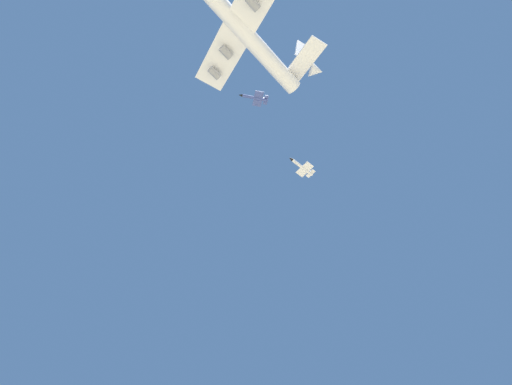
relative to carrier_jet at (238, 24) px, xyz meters
name	(u,v)px	position (x,y,z in m)	size (l,w,h in m)	color
carrier_jet	(238,24)	(0.00, 0.00, 0.00)	(78.82, 58.67, 23.92)	white
chase_jet_left_wing	(255,98)	(-21.27, -36.35, 32.89)	(15.32, 8.67, 4.00)	#38478C
chase_jet_right_wing	(302,167)	(-50.69, -49.00, 3.73)	(15.25, 8.96, 4.00)	silver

